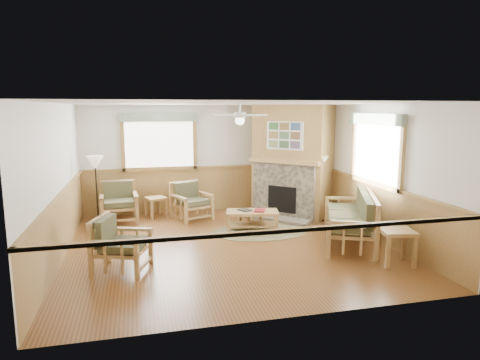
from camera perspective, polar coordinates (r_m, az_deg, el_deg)
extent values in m
cube|color=brown|center=(8.34, -1.56, -8.74)|extent=(6.00, 6.00, 0.01)
cube|color=white|center=(7.92, -1.65, 10.19)|extent=(6.00, 6.00, 0.01)
cube|color=white|center=(10.94, -4.88, 2.88)|extent=(6.00, 0.02, 2.70)
cube|color=white|center=(5.18, 5.34, -4.56)|extent=(6.00, 0.02, 2.70)
cube|color=white|center=(7.96, -23.22, -0.34)|extent=(0.02, 6.00, 2.70)
cube|color=white|center=(9.12, 17.17, 1.17)|extent=(0.02, 6.00, 2.70)
cylinder|color=brown|center=(9.23, 2.72, -6.86)|extent=(2.32, 2.32, 0.01)
cube|color=maroon|center=(9.16, 2.64, -3.98)|extent=(0.32, 0.36, 0.03)
cube|color=#262620|center=(9.20, 0.64, -3.95)|extent=(0.30, 0.33, 0.03)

